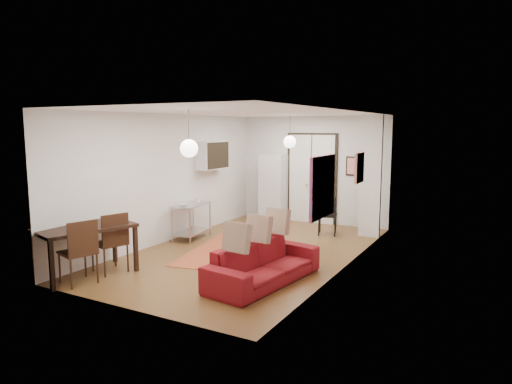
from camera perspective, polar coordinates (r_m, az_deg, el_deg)
The scene contains 27 objects.
floor at distance 9.69m, azimuth -0.88°, elevation -7.47°, with size 7.00×7.00×0.00m, color brown.
ceiling at distance 9.34m, azimuth -0.92°, elevation 9.94°, with size 4.20×7.00×0.02m, color white.
wall_back at distance 12.55m, azimuth 7.06°, elevation 2.77°, with size 4.20×0.02×2.90m, color silver.
wall_front at distance 6.63m, azimuth -16.07°, elevation -2.19°, with size 4.20×0.02×2.90m, color silver.
wall_left at distance 10.60m, azimuth -10.81°, elevation 1.72°, with size 0.02×7.00×2.90m, color silver.
wall_right at distance 8.57m, azimuth 11.39°, elevation 0.23°, with size 0.02×7.00×2.90m, color silver.
double_doors at distance 12.53m, azimuth 6.96°, elevation 1.61°, with size 1.44×0.06×2.50m, color white.
stub_partition at distance 11.07m, azimuth 14.14°, elevation 1.89°, with size 0.50×0.10×2.90m, color silver.
wall_cabinet at distance 11.65m, azimuth -5.46°, elevation 4.61°, with size 0.35×1.00×0.70m, color white.
painting_popart at distance 7.38m, azimuth 8.32°, elevation 0.63°, with size 0.05×1.00×1.00m, color red.
painting_abstract at distance 9.30m, azimuth 12.79°, elevation 2.96°, with size 0.05×0.50×0.60m, color beige.
poster_back at distance 12.13m, azimuth 12.07°, elevation 3.18°, with size 0.40×0.03×0.50m, color red.
print_left at distance 12.14m, azimuth -4.72°, elevation 4.99°, with size 0.03×0.44×0.54m, color #A27043.
pendant_back at distance 11.12m, azimuth 4.24°, elevation 6.27°, with size 0.30×0.30×0.80m.
pendant_front at distance 7.67m, azimuth -8.37°, elevation 5.42°, with size 0.30×0.30×0.80m.
kilim_rug at distance 10.29m, azimuth -2.30°, elevation -6.52°, with size 1.47×3.93×0.01m, color #B2562C.
sofa at distance 7.76m, azimuth 0.99°, elevation -8.90°, with size 0.89×2.27×0.66m, color maroon.
coffee_table at distance 9.02m, azimuth -0.30°, elevation -6.23°, with size 0.98×0.58×0.42m.
potted_plant at distance 8.91m, azimuth 0.26°, elevation -4.67°, with size 0.37×0.32×0.41m, color #33672E.
kitchen_counter at distance 10.80m, azimuth -8.06°, elevation -3.09°, with size 0.68×1.14×0.83m.
bowl at distance 10.50m, azimuth -9.07°, elevation -1.59°, with size 0.19×0.19×0.05m, color silver.
soap_bottle at distance 10.93m, azimuth -7.31°, elevation -0.85°, with size 0.08×0.08×0.17m, color teal.
fridge at distance 12.70m, azimuth 2.23°, elevation 0.52°, with size 0.66×0.66×1.86m, color silver.
dining_table at distance 8.54m, azimuth -20.58°, elevation -4.67°, with size 1.34×1.80×0.89m.
dining_chair_near at distance 8.73m, azimuth -17.33°, elevation -5.26°, with size 0.65×0.81×1.09m.
dining_chair_far at distance 8.27m, azimuth -20.84°, elevation -6.15°, with size 0.65×0.81×1.09m.
black_side_chair at distance 11.30m, azimuth 9.11°, elevation -2.36°, with size 0.55×0.56×0.97m.
Camera 1 is at (4.63, -8.11, 2.59)m, focal length 32.00 mm.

